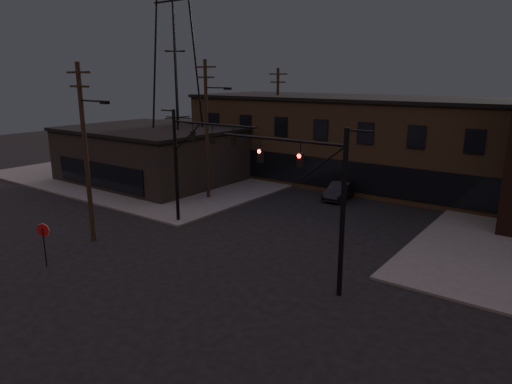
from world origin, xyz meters
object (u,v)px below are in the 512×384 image
(traffic_signal_near, at_px, (321,192))
(traffic_signal_far, at_px, (189,155))
(stop_sign, at_px, (43,235))
(car_crossing, at_px, (340,190))

(traffic_signal_near, height_order, traffic_signal_far, same)
(traffic_signal_far, bearing_deg, traffic_signal_near, -16.17)
(traffic_signal_far, xyz_separation_m, stop_sign, (-1.28, -9.99, -3.17))
(stop_sign, height_order, car_crossing, stop_sign)
(traffic_signal_near, height_order, stop_sign, traffic_signal_near)
(traffic_signal_near, bearing_deg, car_crossing, 112.76)
(traffic_signal_far, distance_m, car_crossing, 14.36)
(traffic_signal_near, bearing_deg, stop_sign, -154.10)
(stop_sign, xyz_separation_m, car_crossing, (6.58, 22.63, -1.10))
(traffic_signal_far, height_order, stop_sign, traffic_signal_far)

